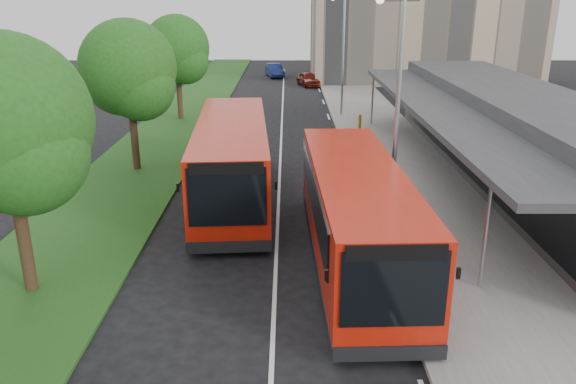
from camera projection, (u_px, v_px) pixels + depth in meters
name	position (u px, v px, depth m)	size (l,w,h in m)	color
ground	(277.00, 247.00, 19.03)	(120.00, 120.00, 0.00)	black
pavement	(370.00, 122.00, 37.91)	(5.00, 80.00, 0.15)	slate
grass_verge	(178.00, 122.00, 37.90)	(5.00, 80.00, 0.10)	#1E4B18
lane_centre_line	(281.00, 140.00, 33.20)	(0.12, 70.00, 0.01)	silver
kerb_dashes	(332.00, 126.00, 36.98)	(0.12, 56.00, 0.01)	silver
station_building	(514.00, 134.00, 25.94)	(7.70, 26.00, 4.00)	#2F2F31
tree_near	(6.00, 131.00, 14.69)	(4.56, 4.56, 7.30)	black
tree_mid	(129.00, 74.00, 26.05)	(4.49, 4.49, 7.18)	black
tree_far	(177.00, 53.00, 37.42)	(4.41, 4.41, 7.03)	black
lamp_post_near	(396.00, 98.00, 19.38)	(1.44, 0.28, 8.00)	#969A9F
lamp_post_far	(342.00, 49.00, 38.27)	(1.44, 0.28, 8.00)	#969A9F
bus_main	(356.00, 215.00, 17.46)	(3.17, 11.12, 3.13)	red
bus_second	(232.00, 160.00, 23.04)	(3.72, 11.77, 3.29)	red
litter_bin	(378.00, 152.00, 28.46)	(0.48, 0.48, 0.87)	#331E15
bollard	(360.00, 123.00, 34.60)	(0.17, 0.17, 1.06)	yellow
car_near	(308.00, 79.00, 53.50)	(1.55, 3.86, 1.32)	#5C160D
car_far	(275.00, 70.00, 59.64)	(1.44, 4.12, 1.36)	navy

